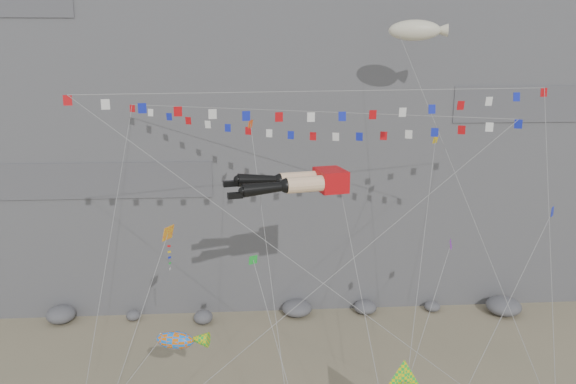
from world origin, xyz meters
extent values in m
cube|color=slate|center=(0.00, 32.00, 25.00)|extent=(80.00, 28.00, 50.00)
cube|color=red|center=(0.95, 4.84, 14.80)|extent=(2.02, 2.47, 1.28)
cylinder|color=#FFCD9F|center=(-0.72, 3.79, 14.80)|extent=(2.32, 1.41, 0.95)
sphere|color=black|center=(-1.78, 3.55, 14.80)|extent=(0.87, 0.87, 0.87)
cone|color=black|center=(-3.03, 3.26, 14.72)|extent=(2.70, 1.35, 0.88)
cube|color=black|center=(-4.71, 2.87, 14.43)|extent=(0.90, 0.55, 0.32)
cylinder|color=#FFCD9F|center=(-1.01, 5.04, 14.80)|extent=(2.32, 1.41, 0.95)
sphere|color=black|center=(-2.07, 4.80, 14.80)|extent=(0.87, 0.87, 0.87)
cone|color=black|center=(-3.32, 4.51, 14.92)|extent=(2.72, 1.35, 0.95)
cube|color=black|center=(-4.99, 4.12, 14.83)|extent=(0.90, 0.55, 0.32)
cylinder|color=gray|center=(2.05, -1.41, 7.42)|extent=(0.03, 0.03, 19.46)
cylinder|color=gray|center=(-6.86, 3.79, 9.19)|extent=(0.03, 0.03, 26.18)
cylinder|color=gray|center=(6.96, 1.66, 10.04)|extent=(0.03, 0.03, 24.50)
cylinder|color=gray|center=(-10.71, -0.46, 6.05)|extent=(0.03, 0.03, 15.18)
cylinder|color=gray|center=(10.84, 5.44, 11.88)|extent=(0.03, 0.03, 28.37)
cylinder|color=gray|center=(-2.67, 1.30, 8.85)|extent=(0.03, 0.03, 23.70)
cylinder|color=gray|center=(4.90, -0.54, 5.41)|extent=(0.03, 0.03, 15.91)
cylinder|color=gray|center=(5.50, 1.34, 8.27)|extent=(0.03, 0.03, 23.49)
cylinder|color=gray|center=(8.20, -1.94, 6.85)|extent=(0.03, 0.03, 17.53)
camera|label=1|loc=(-3.81, -27.59, 22.22)|focal=35.00mm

